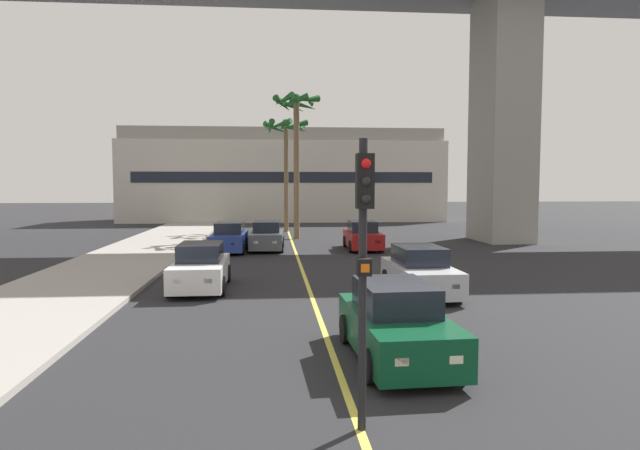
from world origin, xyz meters
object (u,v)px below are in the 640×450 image
(car_queue_sixth, at_px, (396,324))
(palm_tree_mid_median, at_px, (286,139))
(car_queue_third, at_px, (420,272))
(palm_tree_near_median, at_px, (296,123))
(car_queue_front, at_px, (229,238))
(car_queue_fourth, at_px, (201,268))
(traffic_light_median_near, at_px, (364,245))
(car_queue_second, at_px, (267,237))
(car_queue_fifth, at_px, (363,236))

(car_queue_sixth, bearing_deg, palm_tree_mid_median, 92.65)
(car_queue_sixth, xyz_separation_m, palm_tree_mid_median, (-1.41, 30.49, 6.23))
(car_queue_third, distance_m, palm_tree_near_median, 20.10)
(car_queue_front, relative_size, car_queue_fourth, 1.01)
(car_queue_third, height_order, traffic_light_median_near, traffic_light_median_near)
(car_queue_third, xyz_separation_m, palm_tree_near_median, (-3.13, 18.65, 6.81))
(palm_tree_mid_median, bearing_deg, car_queue_third, -81.35)
(car_queue_second, relative_size, car_queue_third, 1.01)
(palm_tree_mid_median, bearing_deg, traffic_light_median_near, -89.69)
(car_queue_second, distance_m, palm_tree_near_median, 9.31)
(palm_tree_near_median, distance_m, palm_tree_mid_median, 5.49)
(car_queue_front, distance_m, car_queue_sixth, 18.93)
(car_queue_fourth, xyz_separation_m, palm_tree_near_median, (4.06, 17.10, 6.81))
(car_queue_fourth, relative_size, palm_tree_mid_median, 0.49)
(car_queue_fifth, distance_m, traffic_light_median_near, 22.33)
(car_queue_front, distance_m, car_queue_second, 2.07)
(car_queue_fifth, xyz_separation_m, palm_tree_mid_median, (-3.86, 11.78, 6.23))
(palm_tree_near_median, height_order, palm_tree_mid_median, palm_tree_near_median)
(car_queue_third, distance_m, palm_tree_mid_median, 25.15)
(car_queue_second, height_order, palm_tree_mid_median, palm_tree_mid_median)
(palm_tree_near_median, bearing_deg, car_queue_sixth, -88.01)
(car_queue_fourth, bearing_deg, car_queue_sixth, -58.22)
(car_queue_third, bearing_deg, car_queue_front, 120.37)
(car_queue_sixth, bearing_deg, car_queue_second, 98.30)
(traffic_light_median_near, bearing_deg, palm_tree_near_median, 89.28)
(car_queue_second, relative_size, car_queue_fifth, 1.01)
(car_queue_front, xyz_separation_m, car_queue_third, (6.99, -11.93, 0.00))
(car_queue_second, height_order, car_queue_fourth, same)
(car_queue_second, bearing_deg, palm_tree_near_median, 72.58)
(car_queue_third, relative_size, traffic_light_median_near, 0.98)
(car_queue_sixth, bearing_deg, traffic_light_median_near, -110.87)
(car_queue_front, height_order, car_queue_second, same)
(car_queue_fourth, relative_size, car_queue_fifth, 1.00)
(car_queue_second, bearing_deg, car_queue_third, -68.25)
(traffic_light_median_near, height_order, palm_tree_mid_median, palm_tree_mid_median)
(palm_tree_near_median, bearing_deg, car_queue_fifth, -62.33)
(palm_tree_near_median, bearing_deg, car_queue_fourth, -103.35)
(car_queue_third, xyz_separation_m, car_queue_fifth, (0.20, 12.31, 0.00))
(car_queue_third, bearing_deg, car_queue_fourth, 167.81)
(car_queue_sixth, distance_m, traffic_light_median_near, 3.98)
(car_queue_third, xyz_separation_m, car_queue_fourth, (-7.18, 1.55, 0.00))
(car_queue_second, relative_size, palm_tree_mid_median, 0.49)
(traffic_light_median_near, bearing_deg, car_queue_front, 99.24)
(palm_tree_near_median, bearing_deg, palm_tree_mid_median, 95.64)
(car_queue_third, xyz_separation_m, car_queue_sixth, (-2.25, -6.40, 0.00))
(car_queue_sixth, xyz_separation_m, traffic_light_median_near, (-1.23, -3.22, 1.99))
(car_queue_second, xyz_separation_m, palm_tree_near_median, (1.90, 6.06, 6.81))
(car_queue_fourth, relative_size, car_queue_sixth, 0.99)
(car_queue_second, height_order, car_queue_sixth, same)
(car_queue_sixth, bearing_deg, car_queue_front, 104.48)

